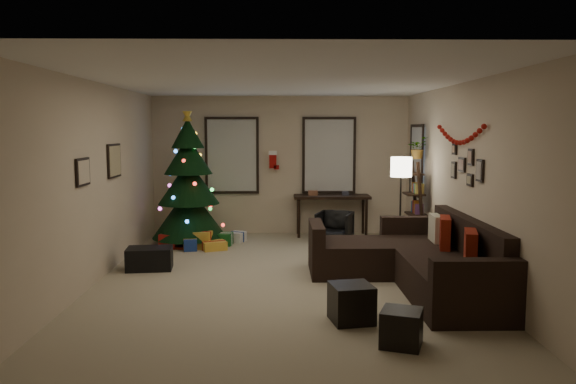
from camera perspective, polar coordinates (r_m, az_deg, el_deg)
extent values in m
plane|color=tan|center=(7.86, -0.67, -8.86)|extent=(7.00, 7.00, 0.00)
plane|color=white|center=(7.61, -0.69, 11.17)|extent=(7.00, 7.00, 0.00)
plane|color=beige|center=(11.10, -0.76, 2.70)|extent=(5.00, 0.00, 5.00)
plane|color=beige|center=(4.14, -0.47, -3.58)|extent=(5.00, 0.00, 5.00)
plane|color=beige|center=(8.01, -18.88, 0.91)|extent=(0.00, 7.00, 7.00)
plane|color=beige|center=(8.03, 17.47, 0.97)|extent=(0.00, 7.00, 7.00)
cube|color=#728CB2|center=(11.10, -5.68, 3.70)|extent=(0.94, 0.02, 1.35)
cube|color=beige|center=(11.10, -5.68, 3.70)|extent=(0.94, 0.03, 1.35)
cube|color=#728CB2|center=(11.11, 4.16, 3.71)|extent=(0.94, 0.02, 1.35)
cube|color=beige|center=(11.11, 4.16, 3.71)|extent=(0.94, 0.03, 1.35)
cube|color=#728CB2|center=(10.45, 12.95, 3.12)|extent=(0.05, 0.27, 1.17)
cube|color=beige|center=(10.45, 12.95, 3.12)|extent=(0.05, 0.45, 1.17)
cylinder|color=black|center=(10.38, -9.91, -4.37)|extent=(0.10, 0.10, 0.29)
cone|color=black|center=(10.30, -9.95, -1.97)|extent=(1.32, 1.32, 0.93)
cone|color=black|center=(10.24, -10.01, 0.99)|extent=(1.09, 1.09, 0.78)
cone|color=black|center=(10.21, -10.07, 3.72)|extent=(0.86, 0.86, 0.68)
cone|color=black|center=(10.20, -10.11, 5.90)|extent=(0.58, 0.58, 0.54)
cylinder|color=maroon|center=(10.40, -9.89, -5.05)|extent=(1.07, 1.07, 0.04)
cube|color=#14591E|center=(10.17, -6.67, -4.74)|extent=(0.35, 0.28, 0.22)
cube|color=gold|center=(9.91, -8.58, -4.83)|extent=(0.28, 0.25, 0.30)
cube|color=silver|center=(10.45, -5.14, -4.54)|extent=(0.25, 0.30, 0.18)
cube|color=maroon|center=(10.06, -11.94, -4.88)|extent=(0.30, 0.22, 0.25)
cube|color=navy|center=(9.80, -9.86, -5.28)|extent=(0.22, 0.22, 0.20)
cube|color=#14591E|center=(10.51, -12.01, -4.31)|extent=(0.26, 0.26, 0.28)
cube|color=gold|center=(9.80, -7.49, -5.39)|extent=(0.40, 0.30, 0.15)
cube|color=silver|center=(10.26, -7.22, -4.81)|extent=(0.28, 0.30, 0.16)
cube|color=maroon|center=(10.49, -7.91, -4.57)|extent=(0.30, 0.27, 0.16)
cube|color=black|center=(7.61, 14.96, -7.78)|extent=(0.99, 2.65, 0.46)
cube|color=black|center=(7.63, 17.94, -4.29)|extent=(0.20, 2.65, 0.46)
cube|color=black|center=(6.27, 18.60, -9.71)|extent=(0.99, 0.20, 0.73)
cube|color=black|center=(8.93, 12.49, -4.75)|extent=(0.99, 0.20, 0.73)
cube|color=black|center=(8.21, 6.82, -6.58)|extent=(0.94, 0.99, 0.46)
cube|color=black|center=(8.12, 2.90, -5.72)|extent=(0.18, 0.99, 0.73)
cube|color=maroon|center=(6.97, 17.95, -5.74)|extent=(0.26, 0.51, 0.49)
cube|color=maroon|center=(7.92, 15.57, -4.22)|extent=(0.25, 0.51, 0.49)
cube|color=beige|center=(8.34, 14.71, -3.74)|extent=(0.14, 0.44, 0.43)
cube|color=black|center=(6.22, 6.43, -11.09)|extent=(0.50, 0.50, 0.41)
cube|color=black|center=(5.65, 11.40, -13.31)|extent=(0.48, 0.48, 0.35)
cube|color=black|center=(10.93, 4.45, -0.47)|extent=(1.47, 0.52, 0.05)
cylinder|color=black|center=(10.73, 1.10, -2.72)|extent=(0.05, 0.05, 0.73)
cylinder|color=black|center=(11.15, 1.03, -2.38)|extent=(0.05, 0.05, 0.73)
cylinder|color=black|center=(10.86, 7.93, -2.68)|extent=(0.05, 0.05, 0.73)
cylinder|color=black|center=(11.27, 7.60, -2.34)|extent=(0.05, 0.05, 0.73)
imported|color=black|center=(10.36, 4.74, -3.53)|extent=(0.70, 0.67, 0.57)
cube|color=black|center=(9.58, 13.30, -1.59)|extent=(0.05, 0.05, 1.53)
cube|color=black|center=(9.97, 12.73, -1.26)|extent=(0.05, 0.05, 1.53)
cube|color=black|center=(9.84, 12.77, -4.12)|extent=(0.30, 0.43, 0.03)
cube|color=black|center=(9.79, 12.82, -2.16)|extent=(0.30, 0.43, 0.03)
cube|color=black|center=(9.74, 12.87, -0.18)|extent=(0.30, 0.43, 0.03)
cube|color=black|center=(9.71, 12.92, 1.81)|extent=(0.30, 0.43, 0.03)
imported|color=#4C4C4C|center=(9.75, 12.95, 4.70)|extent=(0.57, 0.57, 0.48)
cylinder|color=black|center=(9.52, 11.18, -6.18)|extent=(0.28, 0.28, 0.03)
cylinder|color=black|center=(9.39, 11.27, -2.05)|extent=(0.03, 0.03, 1.35)
cylinder|color=white|center=(9.32, 11.37, 2.50)|extent=(0.34, 0.34, 0.32)
cube|color=black|center=(8.76, -17.17, 3.03)|extent=(0.04, 0.60, 0.50)
cube|color=tan|center=(8.76, -17.17, 3.03)|extent=(0.01, 0.54, 0.45)
cube|color=black|center=(7.48, -20.04, 1.92)|extent=(0.04, 0.45, 0.35)
cube|color=beige|center=(7.48, -20.04, 1.92)|extent=(0.01, 0.41, 0.31)
cube|color=black|center=(7.44, 18.83, 2.06)|extent=(0.03, 0.22, 0.28)
cube|color=black|center=(7.76, 18.00, 3.37)|extent=(0.03, 0.18, 0.22)
cube|color=black|center=(7.78, 17.92, 1.16)|extent=(0.03, 0.20, 0.16)
cube|color=black|center=(8.10, 17.17, 2.66)|extent=(0.03, 0.26, 0.20)
cube|color=black|center=(8.44, 16.41, 2.14)|extent=(0.03, 0.18, 0.24)
cube|color=black|center=(8.42, 16.48, 4.18)|extent=(0.03, 0.16, 0.16)
cube|color=#990F0C|center=(10.95, -1.54, 3.19)|extent=(0.14, 0.04, 0.30)
cube|color=white|center=(10.94, -1.55, 3.98)|extent=(0.16, 0.05, 0.08)
cube|color=#990F0C|center=(10.96, -1.17, 2.51)|extent=(0.10, 0.04, 0.08)
cube|color=#990F0C|center=(11.13, 0.17, 3.45)|extent=(0.14, 0.04, 0.30)
cube|color=white|center=(11.12, 0.17, 4.22)|extent=(0.16, 0.05, 0.08)
cube|color=#990F0C|center=(11.14, 0.53, 2.78)|extent=(0.10, 0.04, 0.08)
cube|color=black|center=(8.63, -13.82, -6.54)|extent=(0.69, 0.50, 0.33)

